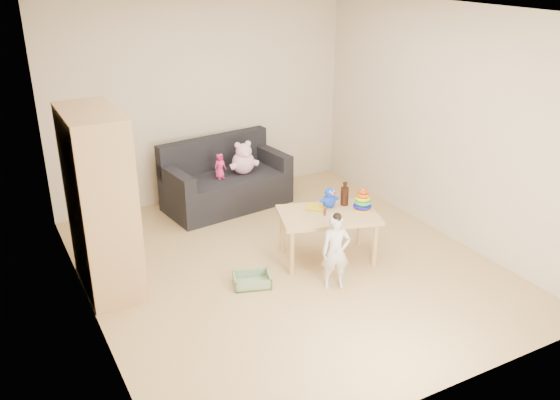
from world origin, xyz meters
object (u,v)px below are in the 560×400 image
toddler (336,253)px  sofa (227,190)px  play_table (327,236)px  wardrobe (100,203)px

toddler → sofa: bearing=115.2°
play_table → wardrobe: bearing=165.6°
toddler → wardrobe: bearing=172.6°
wardrobe → toddler: wardrobe is taller
wardrobe → play_table: bearing=-14.4°
wardrobe → sofa: wardrobe is taller
wardrobe → play_table: size_ratio=1.75×
wardrobe → sofa: bearing=34.4°
wardrobe → toddler: (1.95, -1.09, -0.51)m
toddler → play_table: bearing=86.9°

